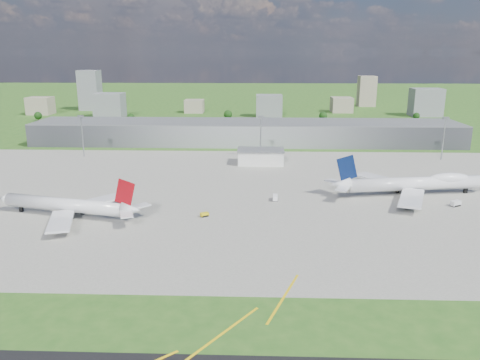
{
  "coord_description": "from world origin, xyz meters",
  "views": [
    {
      "loc": [
        7.3,
        -166.71,
        62.72
      ],
      "look_at": [
        0.38,
        30.23,
        9.0
      ],
      "focal_mm": 35.0,
      "sensor_mm": 36.0,
      "label": 1
    }
  ],
  "objects_px": {
    "airliner_blue_quad": "(415,184)",
    "van_white_near": "(275,198)",
    "airliner_red_twin": "(69,206)",
    "van_white_far": "(456,204)",
    "tug_yellow": "(204,215)"
  },
  "relations": [
    {
      "from": "airliner_blue_quad",
      "to": "van_white_near",
      "type": "height_order",
      "value": "airliner_blue_quad"
    },
    {
      "from": "van_white_near",
      "to": "airliner_red_twin",
      "type": "bearing_deg",
      "value": 108.28
    },
    {
      "from": "airliner_blue_quad",
      "to": "airliner_red_twin",
      "type": "bearing_deg",
      "value": -175.51
    },
    {
      "from": "van_white_near",
      "to": "van_white_far",
      "type": "bearing_deg",
      "value": -92.04
    },
    {
      "from": "airliner_red_twin",
      "to": "airliner_blue_quad",
      "type": "xyz_separation_m",
      "value": [
        145.45,
        34.48,
        0.8
      ]
    },
    {
      "from": "airliner_blue_quad",
      "to": "van_white_near",
      "type": "distance_m",
      "value": 64.57
    },
    {
      "from": "airliner_blue_quad",
      "to": "tug_yellow",
      "type": "relative_size",
      "value": 20.54
    },
    {
      "from": "tug_yellow",
      "to": "van_white_near",
      "type": "bearing_deg",
      "value": 4.62
    },
    {
      "from": "van_white_near",
      "to": "van_white_far",
      "type": "height_order",
      "value": "van_white_near"
    },
    {
      "from": "van_white_near",
      "to": "van_white_far",
      "type": "relative_size",
      "value": 0.96
    },
    {
      "from": "airliner_red_twin",
      "to": "van_white_near",
      "type": "height_order",
      "value": "airliner_red_twin"
    },
    {
      "from": "airliner_blue_quad",
      "to": "van_white_far",
      "type": "xyz_separation_m",
      "value": [
        12.4,
        -15.62,
        -4.24
      ]
    },
    {
      "from": "airliner_red_twin",
      "to": "airliner_blue_quad",
      "type": "bearing_deg",
      "value": -153.22
    },
    {
      "from": "van_white_far",
      "to": "van_white_near",
      "type": "bearing_deg",
      "value": 147.46
    },
    {
      "from": "tug_yellow",
      "to": "van_white_near",
      "type": "height_order",
      "value": "van_white_near"
    }
  ]
}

